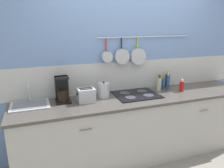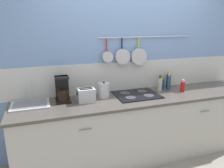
# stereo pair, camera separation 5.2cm
# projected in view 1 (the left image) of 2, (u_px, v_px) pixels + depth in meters

# --- Properties ---
(ground_plane) EXTENTS (12.00, 12.00, 0.00)m
(ground_plane) POSITION_uv_depth(u_px,v_px,m) (137.00, 154.00, 3.17)
(ground_plane) COLOR gray
(wall_back) EXTENTS (7.20, 0.16, 2.60)m
(wall_back) POSITION_uv_depth(u_px,v_px,m) (129.00, 64.00, 3.16)
(wall_back) COLOR #7293C6
(wall_back) RESTS_ON ground_plane
(cabinet_base) EXTENTS (3.26, 0.65, 0.86)m
(cabinet_base) POSITION_uv_depth(u_px,v_px,m) (138.00, 128.00, 3.05)
(cabinet_base) COLOR #B7B2A8
(cabinet_base) RESTS_ON ground_plane
(countertop) EXTENTS (3.30, 0.67, 0.03)m
(countertop) POSITION_uv_depth(u_px,v_px,m) (139.00, 98.00, 2.93)
(countertop) COLOR #4C4742
(countertop) RESTS_ON cabinet_base
(sink_basin) EXTENTS (0.45, 0.35, 0.24)m
(sink_basin) POSITION_uv_depth(u_px,v_px,m) (30.00, 104.00, 2.61)
(sink_basin) COLOR #B7BABF
(sink_basin) RESTS_ON countertop
(coffee_maker) EXTENTS (0.18, 0.20, 0.32)m
(coffee_maker) POSITION_uv_depth(u_px,v_px,m) (62.00, 91.00, 2.72)
(coffee_maker) COLOR black
(coffee_maker) RESTS_ON countertop
(toaster) EXTENTS (0.23, 0.16, 0.18)m
(toaster) POSITION_uv_depth(u_px,v_px,m) (86.00, 95.00, 2.71)
(toaster) COLOR #B7BABF
(toaster) RESTS_ON countertop
(kettle) EXTENTS (0.15, 0.15, 0.22)m
(kettle) POSITION_uv_depth(u_px,v_px,m) (104.00, 90.00, 2.88)
(kettle) COLOR #B7BABF
(kettle) RESTS_ON countertop
(cooktop) EXTENTS (0.59, 0.49, 0.01)m
(cooktop) POSITION_uv_depth(u_px,v_px,m) (136.00, 94.00, 2.99)
(cooktop) COLOR black
(cooktop) RESTS_ON countertop
(bottle_hot_sauce) EXTENTS (0.07, 0.07, 0.23)m
(bottle_hot_sauce) POSITION_uv_depth(u_px,v_px,m) (159.00, 84.00, 3.18)
(bottle_hot_sauce) COLOR #BFB799
(bottle_hot_sauce) RESTS_ON countertop
(bottle_olive_oil) EXTENTS (0.06, 0.06, 0.19)m
(bottle_olive_oil) POSITION_uv_depth(u_px,v_px,m) (161.00, 83.00, 3.26)
(bottle_olive_oil) COLOR navy
(bottle_olive_oil) RESTS_ON countertop
(bottle_dish_soap) EXTENTS (0.04, 0.04, 0.26)m
(bottle_dish_soap) POSITION_uv_depth(u_px,v_px,m) (168.00, 82.00, 3.21)
(bottle_dish_soap) COLOR navy
(bottle_dish_soap) RESTS_ON countertop
(bottle_cooking_wine) EXTENTS (0.07, 0.07, 0.24)m
(bottle_cooking_wine) POSITION_uv_depth(u_px,v_px,m) (167.00, 80.00, 3.34)
(bottle_cooking_wine) COLOR #33140F
(bottle_cooking_wine) RESTS_ON countertop
(bottle_sesame_oil) EXTENTS (0.06, 0.06, 0.18)m
(bottle_sesame_oil) POSITION_uv_depth(u_px,v_px,m) (182.00, 86.00, 3.14)
(bottle_sesame_oil) COLOR red
(bottle_sesame_oil) RESTS_ON countertop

